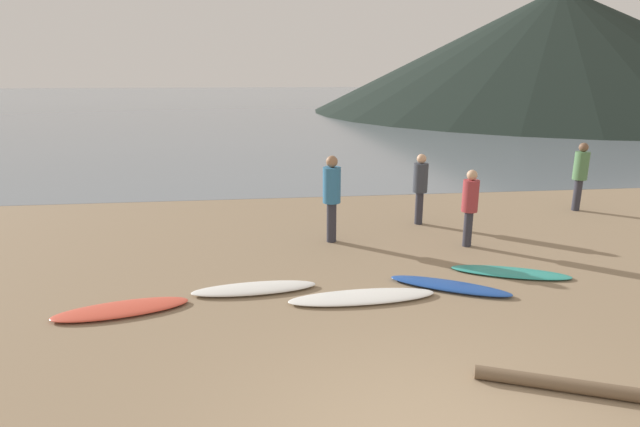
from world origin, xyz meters
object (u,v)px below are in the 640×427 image
object	(u,v)px
driftwood_log	(570,385)
person_0	(332,192)
surfboard_4	(510,272)
person_2	(420,183)
surfboard_0	(121,309)
surfboard_2	(362,297)
surfboard_3	(450,286)
surfboard_1	(254,288)
person_1	(470,202)
person_3	(580,171)

from	to	relation	value
driftwood_log	person_0	bearing A→B (deg)	109.00
surfboard_4	person_2	xyz separation A→B (m)	(-0.68, 3.22, 0.94)
surfboard_0	person_0	size ratio (longest dim) A/B	1.07
surfboard_4	surfboard_2	bearing A→B (deg)	-144.84
surfboard_3	surfboard_1	bearing A→B (deg)	-155.48
person_0	person_1	xyz separation A→B (m)	(2.72, -0.62, -0.14)
surfboard_4	surfboard_1	bearing A→B (deg)	-156.66
person_3	driftwood_log	distance (m)	8.72
surfboard_0	person_0	xyz separation A→B (m)	(3.58, 2.90, 1.03)
driftwood_log	surfboard_2	bearing A→B (deg)	124.65
surfboard_2	person_0	size ratio (longest dim) A/B	1.29
surfboard_0	surfboard_2	size ratio (longest dim) A/B	0.83
person_0	person_2	distance (m)	2.45
surfboard_1	driftwood_log	size ratio (longest dim) A/B	0.99
person_0	driftwood_log	xyz separation A→B (m)	(1.91, -5.55, -0.99)
surfboard_2	person_0	bearing A→B (deg)	89.14
person_1	person_2	size ratio (longest dim) A/B	0.96
person_1	person_2	bearing A→B (deg)	121.42
person_0	surfboard_3	bearing A→B (deg)	-125.80
person_0	surfboard_2	bearing A→B (deg)	-155.31
surfboard_4	person_0	world-z (taller)	person_0
surfboard_3	surfboard_0	bearing A→B (deg)	-147.90
surfboard_0	person_0	world-z (taller)	person_0
person_2	driftwood_log	size ratio (longest dim) A/B	0.81
surfboard_1	surfboard_0	bearing A→B (deg)	-169.60
surfboard_4	person_0	xyz separation A→B (m)	(-2.89, 2.18, 1.04)
surfboard_0	surfboard_3	size ratio (longest dim) A/B	0.98
person_3	driftwood_log	xyz separation A→B (m)	(-4.70, -7.29, -0.95)
person_0	driftwood_log	world-z (taller)	person_0
surfboard_2	person_3	xyz separation A→B (m)	(6.53, 4.64, 0.98)
person_0	person_3	distance (m)	6.83
driftwood_log	person_3	bearing A→B (deg)	57.22
surfboard_0	person_2	size ratio (longest dim) A/B	1.18
person_1	person_0	bearing A→B (deg)	-178.44
surfboard_3	person_0	xyz separation A→B (m)	(-1.60, 2.65, 1.03)
person_3	surfboard_1	bearing A→B (deg)	99.60
surfboard_0	person_0	distance (m)	4.72
surfboard_1	surfboard_2	world-z (taller)	surfboard_1
person_1	driftwood_log	world-z (taller)	person_1
surfboard_3	surfboard_4	bearing A→B (deg)	49.60
surfboard_4	person_1	xyz separation A→B (m)	(-0.18, 1.55, 0.90)
surfboard_4	surfboard_3	bearing A→B (deg)	-139.05
surfboard_2	driftwood_log	size ratio (longest dim) A/B	1.15
surfboard_4	person_1	bearing A→B (deg)	117.20
surfboard_2	person_3	bearing A→B (deg)	32.99
surfboard_2	person_1	distance (m)	3.60
surfboard_2	surfboard_4	size ratio (longest dim) A/B	1.15
surfboard_3	surfboard_4	world-z (taller)	surfboard_3
surfboard_1	surfboard_3	xyz separation A→B (m)	(3.20, -0.27, -0.00)
surfboard_0	person_3	xyz separation A→B (m)	(10.18, 4.64, 0.98)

